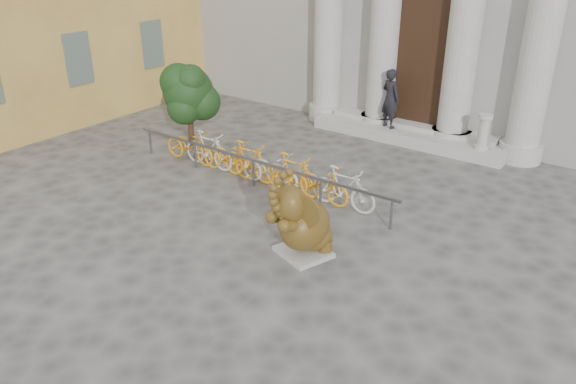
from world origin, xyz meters
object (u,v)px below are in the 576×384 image
Objects in this scene: pedestrian at (390,98)px; elephant_statue at (303,223)px; bike_rack at (259,164)px; tree at (188,93)px.

elephant_statue is at bearing 124.47° from pedestrian.
pedestrian is (-1.78, 7.15, 0.56)m from elephant_statue.
bike_rack is at bearing 97.95° from pedestrian.
elephant_statue reaches higher than bike_rack.
elephant_statue is at bearing -24.04° from tree.
bike_rack is 4.47× the size of pedestrian.
bike_rack is (-2.88, 2.22, -0.20)m from elephant_statue.
bike_rack is 5.11m from pedestrian.
elephant_statue is 7.39m from pedestrian.
tree is (-5.42, 2.42, 1.17)m from elephant_statue.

